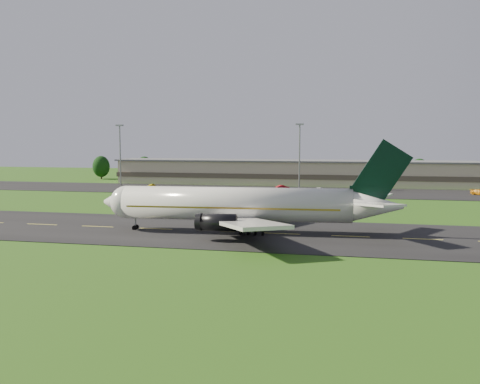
% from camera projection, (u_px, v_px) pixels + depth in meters
% --- Properties ---
extents(ground, '(360.00, 360.00, 0.00)m').
position_uv_depth(ground, '(217.00, 232.00, 89.95)').
color(ground, '#204C13').
rests_on(ground, ground).
extents(taxiway, '(220.00, 30.00, 0.10)m').
position_uv_depth(taxiway, '(217.00, 231.00, 89.94)').
color(taxiway, black).
rests_on(taxiway, ground).
extents(apron, '(260.00, 30.00, 0.10)m').
position_uv_depth(apron, '(279.00, 191.00, 159.87)').
color(apron, black).
rests_on(apron, ground).
extents(airliner, '(51.29, 42.07, 15.57)m').
position_uv_depth(airliner, '(241.00, 205.00, 88.66)').
color(airliner, silver).
rests_on(airliner, ground).
extents(terminal, '(145.00, 16.00, 8.40)m').
position_uv_depth(terminal, '(309.00, 173.00, 181.59)').
color(terminal, '#BDAF90').
rests_on(terminal, ground).
extents(light_mast_west, '(2.40, 1.20, 20.35)m').
position_uv_depth(light_mast_west, '(120.00, 148.00, 178.30)').
color(light_mast_west, gray).
rests_on(light_mast_west, ground).
extents(light_mast_centre, '(2.40, 1.20, 20.35)m').
position_uv_depth(light_mast_centre, '(300.00, 148.00, 165.31)').
color(light_mast_centre, gray).
rests_on(light_mast_centre, ground).
extents(tree_line, '(197.41, 9.71, 11.08)m').
position_uv_depth(tree_line, '(412.00, 170.00, 183.79)').
color(tree_line, black).
rests_on(tree_line, ground).
extents(service_vehicle_a, '(2.01, 3.80, 1.23)m').
position_uv_depth(service_vehicle_a, '(151.00, 186.00, 170.61)').
color(service_vehicle_a, yellow).
rests_on(service_vehicle_a, apron).
extents(service_vehicle_b, '(4.34, 3.30, 1.37)m').
position_uv_depth(service_vehicle_b, '(283.00, 187.00, 164.07)').
color(service_vehicle_b, maroon).
rests_on(service_vehicle_b, apron).
extents(service_vehicle_c, '(3.55, 5.58, 1.43)m').
position_uv_depth(service_vehicle_c, '(318.00, 190.00, 154.87)').
color(service_vehicle_c, silver).
rests_on(service_vehicle_c, apron).
extents(service_vehicle_d, '(5.24, 5.06, 1.50)m').
position_uv_depth(service_vehicle_d, '(480.00, 192.00, 148.10)').
color(service_vehicle_d, orange).
rests_on(service_vehicle_d, apron).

